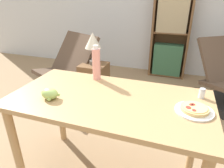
{
  "coord_description": "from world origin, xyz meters",
  "views": [
    {
      "loc": [
        0.43,
        -1.21,
        1.42
      ],
      "look_at": [
        -0.0,
        0.02,
        0.82
      ],
      "focal_mm": 32.0,
      "sensor_mm": 36.0,
      "label": 1
    }
  ],
  "objects": [
    {
      "name": "drink_bottle",
      "position": [
        -0.2,
        0.2,
        0.89
      ],
      "size": [
        0.07,
        0.07,
        0.28
      ],
      "color": "pink",
      "rests_on": "dining_table"
    },
    {
      "name": "table_lamp",
      "position": [
        -0.64,
        1.09,
        0.85
      ],
      "size": [
        0.21,
        0.21,
        0.42
      ],
      "color": "#665B51",
      "rests_on": "side_table"
    },
    {
      "name": "dining_table",
      "position": [
        0.01,
        -0.07,
        0.65
      ],
      "size": [
        1.38,
        0.71,
        0.76
      ],
      "color": "tan",
      "rests_on": "ground_plane"
    },
    {
      "name": "bookshelf",
      "position": [
        0.23,
        2.45,
        0.72
      ],
      "size": [
        0.63,
        0.3,
        1.58
      ],
      "color": "brown",
      "rests_on": "ground_plane"
    },
    {
      "name": "side_table",
      "position": [
        -0.64,
        1.09,
        0.28
      ],
      "size": [
        0.34,
        0.34,
        0.55
      ],
      "color": "brown",
      "rests_on": "ground_plane"
    },
    {
      "name": "pizza_on_plate",
      "position": [
        0.56,
        -0.07,
        0.78
      ],
      "size": [
        0.23,
        0.23,
        0.04
      ],
      "color": "white",
      "rests_on": "dining_table"
    },
    {
      "name": "grape_bunch",
      "position": [
        -0.37,
        -0.22,
        0.8
      ],
      "size": [
        0.12,
        0.09,
        0.08
      ],
      "color": "#A8CC66",
      "rests_on": "dining_table"
    },
    {
      "name": "wall_back",
      "position": [
        0.0,
        2.62,
        1.3
      ],
      "size": [
        8.0,
        0.05,
        2.6
      ],
      "color": "silver",
      "rests_on": "ground_plane"
    },
    {
      "name": "salt_shaker",
      "position": [
        0.61,
        0.13,
        0.8
      ],
      "size": [
        0.04,
        0.04,
        0.07
      ],
      "color": "white",
      "rests_on": "dining_table"
    },
    {
      "name": "lounge_chair_near",
      "position": [
        -1.09,
        1.11,
        0.29
      ],
      "size": [
        0.91,
        0.98,
        0.88
      ],
      "rotation": [
        0.0,
        0.0,
        -0.43
      ],
      "color": "black",
      "rests_on": "ground_plane"
    }
  ]
}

